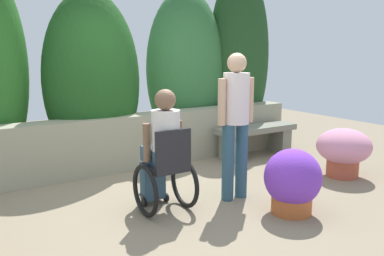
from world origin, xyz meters
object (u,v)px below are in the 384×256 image
at_px(stone_bench, 256,137).
at_px(flower_pot_terracotta_by_wall, 292,182).
at_px(person_standing_companion, 236,116).
at_px(flower_pot_purple_near, 344,150).
at_px(person_in_wheelchair, 163,155).

xyz_separation_m(stone_bench, flower_pot_terracotta_by_wall, (-1.26, -2.02, 0.02)).
height_order(stone_bench, flower_pot_terracotta_by_wall, flower_pot_terracotta_by_wall).
distance_m(person_standing_companion, flower_pot_purple_near, 1.89).
bearing_deg(person_in_wheelchair, flower_pot_purple_near, 0.25).
relative_size(person_in_wheelchair, flower_pot_purple_near, 1.81).
bearing_deg(stone_bench, flower_pot_terracotta_by_wall, -127.34).
bearing_deg(person_in_wheelchair, person_standing_companion, -1.88).
height_order(stone_bench, person_standing_companion, person_standing_companion).
bearing_deg(flower_pot_terracotta_by_wall, person_standing_companion, 109.88).
distance_m(stone_bench, flower_pot_purple_near, 1.50).
distance_m(stone_bench, person_standing_companion, 2.11).
height_order(person_in_wheelchair, person_standing_companion, person_standing_companion).
bearing_deg(flower_pot_purple_near, stone_bench, 101.11).
bearing_deg(person_in_wheelchair, flower_pot_terracotta_by_wall, -29.66).
bearing_deg(flower_pot_terracotta_by_wall, flower_pot_purple_near, 19.42).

